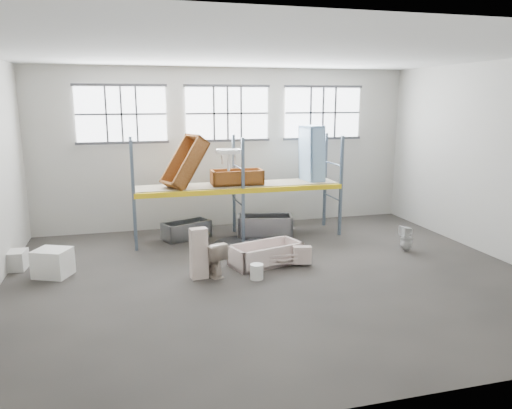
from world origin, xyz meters
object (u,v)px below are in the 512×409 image
object	(u,v)px
toilet_white	(406,238)
toilet_beige	(211,258)
cistern_tall	(199,253)
steel_tub_left	(186,230)
steel_tub_right	(265,225)
bucket	(257,272)
bathtub_beige	(266,254)
blue_tub_upright	(312,154)
carton_near	(53,263)
rust_tub_flat	(237,177)

from	to	relation	value
toilet_white	toilet_beige	bearing A→B (deg)	-88.97
cistern_tall	toilet_white	xyz separation A→B (m)	(5.72, 0.58, -0.24)
steel_tub_left	steel_tub_right	bearing A→B (deg)	-6.20
steel_tub_left	bucket	bearing A→B (deg)	-73.49
toilet_white	steel_tub_right	distance (m)	4.13
toilet_white	bucket	xyz separation A→B (m)	(-4.46, -0.99, -0.17)
bathtub_beige	cistern_tall	size ratio (longest dim) A/B	1.49
blue_tub_upright	carton_near	size ratio (longest dim) A/B	2.30
carton_near	rust_tub_flat	bearing A→B (deg)	22.97
toilet_beige	carton_near	size ratio (longest dim) A/B	1.10
bathtub_beige	toilet_white	xyz separation A→B (m)	(3.97, 0.03, 0.09)
cistern_tall	rust_tub_flat	world-z (taller)	rust_tub_flat
cistern_tall	bucket	world-z (taller)	cistern_tall
bucket	bathtub_beige	bearing A→B (deg)	62.84
bucket	carton_near	world-z (taller)	carton_near
blue_tub_upright	bucket	bearing A→B (deg)	-126.74
toilet_beige	rust_tub_flat	distance (m)	3.53
bathtub_beige	bucket	xyz separation A→B (m)	(-0.49, -0.96, -0.08)
toilet_white	carton_near	bearing A→B (deg)	-96.68
bathtub_beige	rust_tub_flat	distance (m)	2.98
rust_tub_flat	bucket	xyz separation A→B (m)	(-0.35, -3.49, -1.64)
blue_tub_upright	bucket	distance (m)	5.06
toilet_beige	steel_tub_right	bearing A→B (deg)	-147.47
steel_tub_right	toilet_white	bearing A→B (deg)	-38.21
cistern_tall	steel_tub_right	size ratio (longest dim) A/B	0.72
blue_tub_upright	carton_near	xyz separation A→B (m)	(-7.24, -2.22, -2.07)
toilet_white	steel_tub_right	bearing A→B (deg)	-132.10
bucket	blue_tub_upright	bearing A→B (deg)	53.26
toilet_white	blue_tub_upright	bearing A→B (deg)	-150.64
cistern_tall	rust_tub_flat	distance (m)	3.68
toilet_white	cistern_tall	bearing A→B (deg)	-88.10
cistern_tall	bathtub_beige	bearing A→B (deg)	9.55
toilet_white	steel_tub_left	distance (m)	6.26
steel_tub_right	steel_tub_left	bearing A→B (deg)	173.80
rust_tub_flat	steel_tub_right	bearing A→B (deg)	3.75
blue_tub_upright	steel_tub_right	bearing A→B (deg)	-176.22
bathtub_beige	steel_tub_left	world-z (taller)	bathtub_beige
bathtub_beige	rust_tub_flat	world-z (taller)	rust_tub_flat
bathtub_beige	steel_tub_left	xyz separation A→B (m)	(-1.62, 2.84, -0.01)
toilet_beige	toilet_white	xyz separation A→B (m)	(5.42, 0.47, -0.06)
steel_tub_right	carton_near	size ratio (longest dim) A/B	2.16
rust_tub_flat	cistern_tall	bearing A→B (deg)	-117.56
steel_tub_left	blue_tub_upright	bearing A→B (deg)	-2.31
toilet_white	rust_tub_flat	distance (m)	5.03
toilet_beige	carton_near	bearing A→B (deg)	-36.03
toilet_beige	blue_tub_upright	bearing A→B (deg)	-161.44
bucket	cistern_tall	bearing A→B (deg)	161.97
toilet_beige	bucket	distance (m)	1.12
bucket	carton_near	distance (m)	4.74
cistern_tall	carton_near	size ratio (longest dim) A/B	1.57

